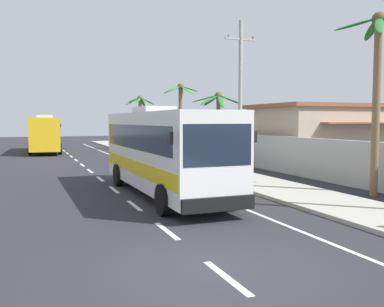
% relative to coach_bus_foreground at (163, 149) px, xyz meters
% --- Properties ---
extents(ground_plane, '(160.00, 160.00, 0.00)m').
position_rel_coach_bus_foreground_xyz_m(ground_plane, '(-1.66, -8.77, -1.93)').
color(ground_plane, '#28282D').
extents(sidewalk_kerb, '(3.20, 90.00, 0.14)m').
position_rel_coach_bus_foreground_xyz_m(sidewalk_kerb, '(5.14, 1.23, -1.86)').
color(sidewalk_kerb, '#A8A399').
rests_on(sidewalk_kerb, ground).
extents(lane_markings, '(3.63, 71.36, 0.01)m').
position_rel_coach_bus_foreground_xyz_m(lane_markings, '(0.49, 6.11, -1.92)').
color(lane_markings, white).
rests_on(lane_markings, ground).
extents(boundary_wall, '(0.24, 60.00, 2.17)m').
position_rel_coach_bus_foreground_xyz_m(boundary_wall, '(8.94, 5.23, -0.84)').
color(boundary_wall, '#B2B2AD').
rests_on(boundary_wall, ground).
extents(coach_bus_foreground, '(2.92, 10.78, 3.70)m').
position_rel_coach_bus_foreground_xyz_m(coach_bus_foreground, '(0.00, 0.00, 0.00)').
color(coach_bus_foreground, silver).
rests_on(coach_bus_foreground, ground).
extents(coach_bus_far_lane, '(3.50, 11.21, 3.64)m').
position_rel_coach_bus_foreground_xyz_m(coach_bus_far_lane, '(-3.48, 27.21, -0.03)').
color(coach_bus_far_lane, gold).
rests_on(coach_bus_far_lane, ground).
extents(motorcycle_beside_bus, '(0.56, 1.96, 1.61)m').
position_rel_coach_bus_foreground_xyz_m(motorcycle_beside_bus, '(2.44, 8.56, -1.27)').
color(motorcycle_beside_bus, black).
rests_on(motorcycle_beside_bus, ground).
extents(pedestrian_midwalk, '(0.36, 0.36, 1.68)m').
position_rel_coach_bus_foreground_xyz_m(pedestrian_midwalk, '(4.92, 9.16, -0.91)').
color(pedestrian_midwalk, '#75388E').
rests_on(pedestrian_midwalk, sidewalk_kerb).
extents(utility_pole_mid, '(2.07, 0.24, 9.14)m').
position_rel_coach_bus_foreground_xyz_m(utility_pole_mid, '(7.03, 6.59, 2.84)').
color(utility_pole_mid, '#9E9E99').
rests_on(utility_pole_mid, ground).
extents(palm_nearest, '(3.13, 2.92, 6.39)m').
position_rel_coach_bus_foreground_xyz_m(palm_nearest, '(7.60, 19.02, 2.32)').
color(palm_nearest, brown).
rests_on(palm_nearest, ground).
extents(palm_second, '(3.43, 3.34, 7.45)m').
position_rel_coach_bus_foreground_xyz_m(palm_second, '(8.09, -3.32, 3.18)').
color(palm_second, brown).
rests_on(palm_second, ground).
extents(palm_third, '(3.79, 3.66, 5.21)m').
position_rel_coach_bus_foreground_xyz_m(palm_third, '(8.01, 11.93, 1.94)').
color(palm_third, brown).
rests_on(palm_third, ground).
extents(palm_fourth, '(3.17, 3.03, 5.75)m').
position_rel_coach_bus_foreground_xyz_m(palm_fourth, '(6.04, 27.34, 2.07)').
color(palm_fourth, brown).
rests_on(palm_fourth, ground).
extents(roadside_building, '(10.83, 7.29, 4.18)m').
position_rel_coach_bus_foreground_xyz_m(roadside_building, '(14.61, 7.20, 0.18)').
color(roadside_building, tan).
rests_on(roadside_building, ground).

